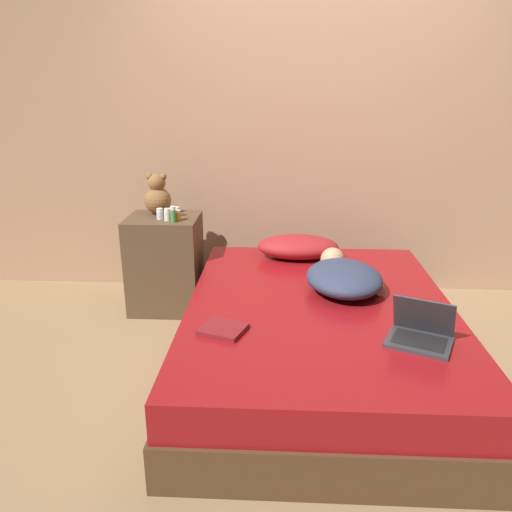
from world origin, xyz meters
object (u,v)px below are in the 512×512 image
person_lying (344,276)px  book (223,329)px  bottle_green (173,214)px  pillow (298,247)px  teddy_bear (158,196)px  bottle_amber (177,212)px  bottle_clear (160,214)px  laptop (421,332)px  bottle_white (168,215)px  bottle_orange (178,215)px

person_lying → book: 0.86m
person_lying → bottle_green: 1.20m
pillow → bottle_green: bearing=-173.2°
teddy_bear → bottle_amber: (0.15, -0.07, -0.09)m
person_lying → bottle_clear: bearing=150.1°
laptop → bottle_white: size_ratio=4.26×
pillow → bottle_green: 0.87m
bottle_amber → pillow: bearing=-4.1°
person_lying → pillow: bearing=108.3°
person_lying → bottle_green: (-1.08, 0.45, 0.24)m
bottle_green → bottle_amber: bottle_green is taller
bottle_white → person_lying: bearing=-23.4°
pillow → laptop: (0.54, -1.17, -0.03)m
laptop → bottle_orange: (-1.35, 1.11, 0.26)m
pillow → teddy_bear: teddy_bear is taller
teddy_bear → bottle_clear: size_ratio=3.89×
person_lying → bottle_orange: size_ratio=9.89×
bottle_white → book: bottle_white is taller
bottle_green → bottle_amber: (-0.00, 0.16, -0.02)m
pillow → bottle_amber: bottle_amber is taller
bottle_amber → bottle_clear: 0.13m
person_lying → book: size_ratio=2.73×
teddy_bear → bottle_clear: (0.05, -0.15, -0.09)m
teddy_bear → bottle_orange: size_ratio=4.13×
pillow → bottle_amber: (-0.84, 0.06, 0.22)m
bottle_clear → bottle_orange: size_ratio=1.06×
bottle_white → bottle_green: bearing=-39.7°
bottle_amber → bottle_white: bottle_white is taller
bottle_green → person_lying: bearing=-22.6°
bottle_amber → bottle_clear: (-0.10, -0.09, 0.00)m
bottle_white → bottle_orange: bearing=3.8°
bottle_white → book: 1.20m
laptop → teddy_bear: size_ratio=1.22×
bottle_clear → book: bearing=-63.3°
person_lying → teddy_bear: size_ratio=2.40×
bottle_orange → bottle_amber: bearing=102.9°
pillow → bottle_green: size_ratio=5.28×
teddy_bear → bottle_white: size_ratio=3.50×
laptop → pillow: bearing=138.9°
bottle_orange → laptop: bearing=-39.6°
laptop → book: (-0.93, 0.05, -0.04)m
teddy_bear → bottle_orange: teddy_bear is taller
pillow → person_lying: bearing=-65.5°
person_lying → laptop: 0.68m
teddy_bear → bottle_orange: bearing=-45.7°
book → person_lying: bearing=41.6°
bottle_orange → bottle_white: size_ratio=0.85×
bottle_white → book: size_ratio=0.33×
bottle_amber → book: size_ratio=0.26×
bottle_green → book: 1.15m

